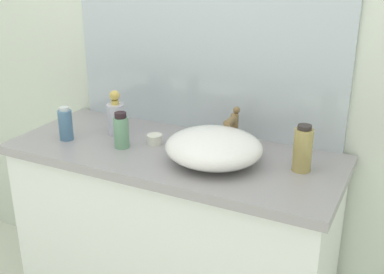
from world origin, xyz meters
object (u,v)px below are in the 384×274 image
at_px(perfume_bottle, 66,124).
at_px(soap_dispenser, 116,116).
at_px(sink_basin, 214,147).
at_px(lotion_bottle, 121,131).
at_px(spray_can, 303,149).
at_px(candle_jar, 155,139).

bearing_deg(perfume_bottle, soap_dispenser, 43.72).
xyz_separation_m(sink_basin, lotion_bottle, (-0.38, -0.03, 0.01)).
distance_m(lotion_bottle, perfume_bottle, 0.25).
distance_m(lotion_bottle, spray_can, 0.70).
distance_m(sink_basin, soap_dispenser, 0.49).
height_order(spray_can, candle_jar, spray_can).
relative_size(sink_basin, lotion_bottle, 2.48).
height_order(sink_basin, candle_jar, sink_basin).
bearing_deg(spray_can, sink_basin, -165.65).
relative_size(lotion_bottle, candle_jar, 2.32).
distance_m(perfume_bottle, spray_can, 0.95).
xyz_separation_m(sink_basin, perfume_bottle, (-0.64, -0.06, 0.01)).
distance_m(soap_dispenser, candle_jar, 0.21).
bearing_deg(spray_can, lotion_bottle, -171.40).
relative_size(perfume_bottle, spray_can, 0.82).
xyz_separation_m(lotion_bottle, perfume_bottle, (-0.25, -0.03, -0.00)).
relative_size(soap_dispenser, lotion_bottle, 1.32).
bearing_deg(soap_dispenser, perfume_bottle, -136.28).
height_order(soap_dispenser, candle_jar, soap_dispenser).
distance_m(sink_basin, lotion_bottle, 0.39).
bearing_deg(candle_jar, spray_can, 1.32).
height_order(soap_dispenser, lotion_bottle, soap_dispenser).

